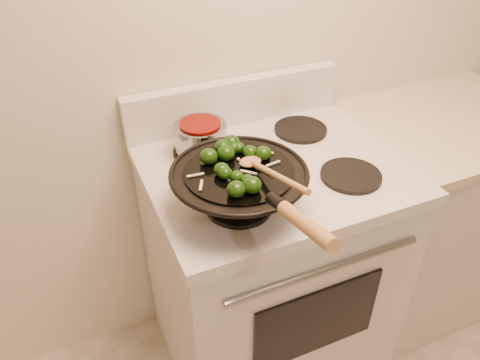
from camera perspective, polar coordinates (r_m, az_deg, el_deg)
name	(u,v)px	position (r m, az deg, el deg)	size (l,w,h in m)	color
stove	(268,267)	(1.73, 3.41, -10.57)	(0.78, 0.67, 1.08)	silver
counter_unit	(427,212)	(2.14, 21.89, -3.68)	(0.75, 0.62, 0.91)	silver
wok	(240,187)	(1.22, -0.03, -0.82)	(0.36, 0.60, 0.22)	black
stirfry	(234,161)	(1.20, -0.73, 2.31)	(0.25, 0.25, 0.04)	#133408
wooden_spoon	(265,169)	(1.15, 3.04, 1.30)	(0.07, 0.28, 0.08)	#A87542
saucepan	(201,137)	(1.46, -4.78, 5.23)	(0.16, 0.26, 0.10)	gray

